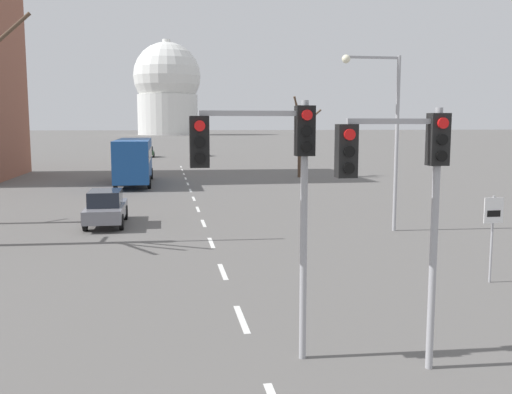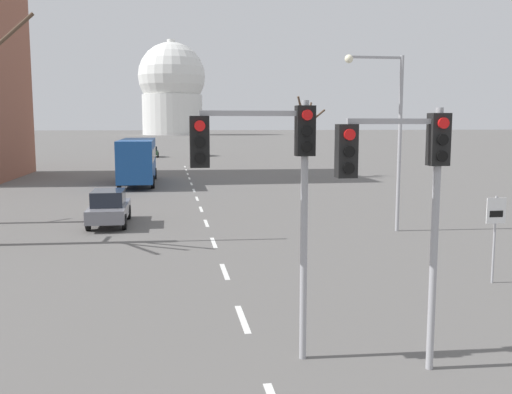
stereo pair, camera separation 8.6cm
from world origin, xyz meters
name	(u,v)px [view 2 (the right image)]	position (x,y,z in m)	size (l,w,h in m)	color
lane_stripe_1	(243,319)	(0.00, 9.48, 0.00)	(0.16, 2.00, 0.01)	silver
lane_stripe_2	(225,271)	(0.00, 13.98, 0.00)	(0.16, 2.00, 0.01)	silver
lane_stripe_3	(214,243)	(0.00, 18.48, 0.00)	(0.16, 2.00, 0.01)	silver
lane_stripe_4	(206,223)	(0.00, 22.98, 0.00)	(0.16, 2.00, 0.01)	silver
lane_stripe_5	(201,209)	(0.00, 27.48, 0.00)	(0.16, 2.00, 0.01)	silver
lane_stripe_6	(197,199)	(0.00, 31.98, 0.00)	(0.16, 2.00, 0.01)	silver
lane_stripe_7	(194,190)	(0.00, 36.48, 0.00)	(0.16, 2.00, 0.01)	silver
lane_stripe_8	(191,184)	(0.00, 40.98, 0.00)	(0.16, 2.00, 0.01)	silver
lane_stripe_9	(189,178)	(0.00, 45.48, 0.00)	(0.16, 2.00, 0.01)	silver
lane_stripe_10	(188,174)	(0.00, 49.98, 0.00)	(0.16, 2.00, 0.01)	silver
lane_stripe_11	(186,170)	(0.00, 54.48, 0.00)	(0.16, 2.00, 0.01)	silver
lane_stripe_12	(185,167)	(0.00, 58.98, 0.00)	(0.16, 2.00, 0.01)	silver
traffic_signal_near_right	(406,174)	(2.60, 6.13, 3.79)	(2.11, 0.34, 4.99)	#9E9EA3
traffic_signal_centre_tall	(269,165)	(0.20, 6.99, 3.91)	(2.38, 0.34, 5.14)	#9E9EA3
speed_limit_sign	(495,224)	(7.74, 11.48, 1.76)	(0.60, 0.08, 2.60)	#9E9EA3
street_lamp_right	(389,122)	(7.67, 19.78, 4.75)	(2.61, 0.36, 7.57)	#9E9EA3
sedan_near_left	(152,151)	(-4.12, 77.91, 0.78)	(1.95, 4.00, 1.55)	#2D4C33
sedan_near_right	(109,207)	(-4.50, 23.21, 0.84)	(1.75, 4.54, 1.65)	slate
sedan_mid_centre	(203,150)	(3.14, 79.68, 0.80)	(1.79, 4.59, 1.58)	#B7B7BC
city_bus	(138,158)	(-4.10, 41.41, 2.05)	(2.66, 10.80, 3.48)	#19478C
bare_tree_right_near	(305,136)	(10.08, 45.13, 3.59)	(2.74, 3.22, 7.11)	brown
capitol_dome	(172,89)	(0.00, 237.18, 18.85)	(27.40, 27.40, 38.70)	silver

